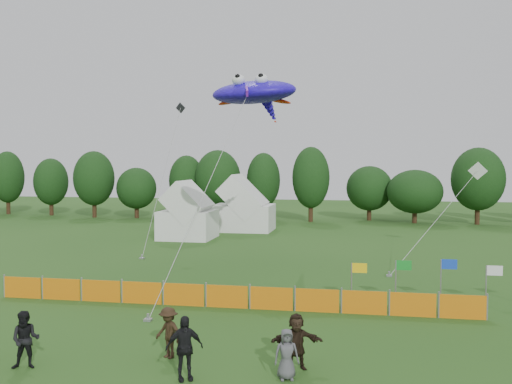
% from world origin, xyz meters
% --- Properties ---
extents(ground, '(160.00, 160.00, 0.00)m').
position_xyz_m(ground, '(0.00, 0.00, 0.00)').
color(ground, '#234C16').
rests_on(ground, ground).
extents(treeline, '(104.57, 8.78, 8.36)m').
position_xyz_m(treeline, '(1.61, 44.93, 4.18)').
color(treeline, '#382314').
rests_on(treeline, ground).
extents(tent_left, '(4.43, 4.43, 3.91)m').
position_xyz_m(tent_left, '(-10.01, 28.34, 1.97)').
color(tent_left, white).
rests_on(tent_left, ground).
extents(tent_right, '(5.67, 4.54, 4.00)m').
position_xyz_m(tent_right, '(-6.57, 34.82, 2.02)').
color(tent_right, white).
rests_on(tent_right, ground).
extents(barrier_fence, '(21.90, 0.06, 1.00)m').
position_xyz_m(barrier_fence, '(-1.43, 6.59, 0.50)').
color(barrier_fence, orange).
rests_on(barrier_fence, ground).
extents(flag_row, '(10.73, 0.56, 2.22)m').
position_xyz_m(flag_row, '(9.19, 8.92, 1.34)').
color(flag_row, gray).
rests_on(flag_row, ground).
extents(spectator_b, '(1.05, 0.93, 1.82)m').
position_xyz_m(spectator_b, '(-5.90, -1.83, 0.91)').
color(spectator_b, black).
rests_on(spectator_b, ground).
extents(spectator_c, '(1.26, 1.06, 1.69)m').
position_xyz_m(spectator_c, '(-1.82, -0.08, 0.84)').
color(spectator_c, black).
rests_on(spectator_c, ground).
extents(spectator_d, '(1.22, 0.97, 1.93)m').
position_xyz_m(spectator_d, '(-0.72, -1.83, 0.96)').
color(spectator_d, black).
rests_on(spectator_d, ground).
extents(spectator_e, '(0.85, 0.67, 1.52)m').
position_xyz_m(spectator_e, '(2.27, -1.23, 0.76)').
color(spectator_e, '#4D4C52').
rests_on(spectator_e, ground).
extents(spectator_f, '(1.70, 0.89, 1.75)m').
position_xyz_m(spectator_f, '(2.46, -0.32, 0.87)').
color(spectator_f, black).
rests_on(spectator_f, ground).
extents(stingray_kite, '(6.58, 19.28, 11.61)m').
position_xyz_m(stingray_kite, '(-1.94, 16.24, 10.60)').
color(stingray_kite, '#2C11F2').
rests_on(stingray_kite, ground).
extents(small_kite_white, '(7.01, 8.65, 6.51)m').
position_xyz_m(small_kite_white, '(10.52, 21.04, 4.27)').
color(small_kite_white, white).
rests_on(small_kite_white, ground).
extents(small_kite_dark, '(1.56, 5.72, 10.95)m').
position_xyz_m(small_kite_dark, '(-9.43, 21.10, 6.01)').
color(small_kite_dark, black).
rests_on(small_kite_dark, ground).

